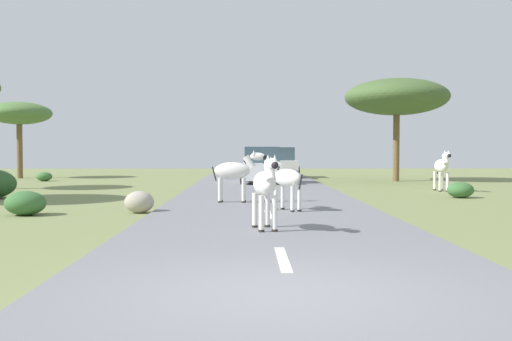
# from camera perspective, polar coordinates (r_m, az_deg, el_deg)

# --- Properties ---
(ground_plane) EXTENTS (90.00, 90.00, 0.00)m
(ground_plane) POSITION_cam_1_polar(r_m,az_deg,el_deg) (6.87, 2.16, -11.97)
(ground_plane) COLOR olive
(road) EXTENTS (6.00, 64.00, 0.05)m
(road) POSITION_cam_1_polar(r_m,az_deg,el_deg) (6.88, 3.61, -11.74)
(road) COLOR slate
(road) RESTS_ON ground_plane
(lane_markings) EXTENTS (0.16, 56.00, 0.01)m
(lane_markings) POSITION_cam_1_polar(r_m,az_deg,el_deg) (5.91, 4.39, -13.78)
(lane_markings) COLOR silver
(lane_markings) RESTS_ON road
(zebra_0) EXTENTS (0.60, 1.60, 1.52)m
(zebra_0) POSITION_cam_1_polar(r_m,az_deg,el_deg) (11.82, 0.91, -1.39)
(zebra_0) COLOR silver
(zebra_0) RESTS_ON road
(zebra_1) EXTENTS (1.11, 1.28, 1.43)m
(zebra_1) POSITION_cam_1_polar(r_m,az_deg,el_deg) (15.67, 2.83, -0.75)
(zebra_1) COLOR silver
(zebra_1) RESTS_ON road
(zebra_2) EXTENTS (0.49, 1.74, 1.64)m
(zebra_2) POSITION_cam_1_polar(r_m,az_deg,el_deg) (24.64, 17.44, 0.36)
(zebra_2) COLOR silver
(zebra_2) RESTS_ON ground_plane
(zebra_3) EXTENTS (1.68, 0.52, 1.58)m
(zebra_3) POSITION_cam_1_polar(r_m,az_deg,el_deg) (18.06, -2.02, -0.08)
(zebra_3) COLOR silver
(zebra_3) RESTS_ON road
(car_0) EXTENTS (2.13, 4.40, 1.74)m
(car_0) POSITION_cam_1_polar(r_m,az_deg,el_deg) (34.80, 2.23, 0.70)
(car_0) COLOR white
(car_0) RESTS_ON road
(car_1) EXTENTS (2.10, 4.38, 1.74)m
(car_1) POSITION_cam_1_polar(r_m,az_deg,el_deg) (28.75, 0.60, 0.42)
(car_1) COLOR silver
(car_1) RESTS_ON road
(tree_0) EXTENTS (5.39, 5.39, 5.34)m
(tree_0) POSITION_cam_1_polar(r_m,az_deg,el_deg) (31.92, 13.37, 6.86)
(tree_0) COLOR brown
(tree_0) RESTS_ON ground_plane
(tree_1) EXTENTS (3.67, 3.67, 4.39)m
(tree_1) POSITION_cam_1_polar(r_m,az_deg,el_deg) (36.89, -21.81, 5.08)
(tree_1) COLOR brown
(tree_1) RESTS_ON ground_plane
(bush_1) EXTENTS (0.90, 0.81, 0.54)m
(bush_1) POSITION_cam_1_polar(r_m,az_deg,el_deg) (21.51, 19.06, -1.78)
(bush_1) COLOR #386633
(bush_1) RESTS_ON ground_plane
(bush_2) EXTENTS (1.03, 0.92, 0.62)m
(bush_2) POSITION_cam_1_polar(r_m,az_deg,el_deg) (16.05, -21.29, -2.94)
(bush_2) COLOR #386633
(bush_2) RESTS_ON ground_plane
(bush_4) EXTENTS (0.80, 0.72, 0.48)m
(bush_4) POSITION_cam_1_polar(r_m,az_deg,el_deg) (32.94, -19.68, -0.55)
(bush_4) COLOR #386633
(bush_4) RESTS_ON ground_plane
(rock_0) EXTENTS (0.77, 0.62, 0.58)m
(rock_0) POSITION_cam_1_polar(r_m,az_deg,el_deg) (15.78, -11.16, -2.99)
(rock_0) COLOR #A89E8C
(rock_0) RESTS_ON ground_plane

